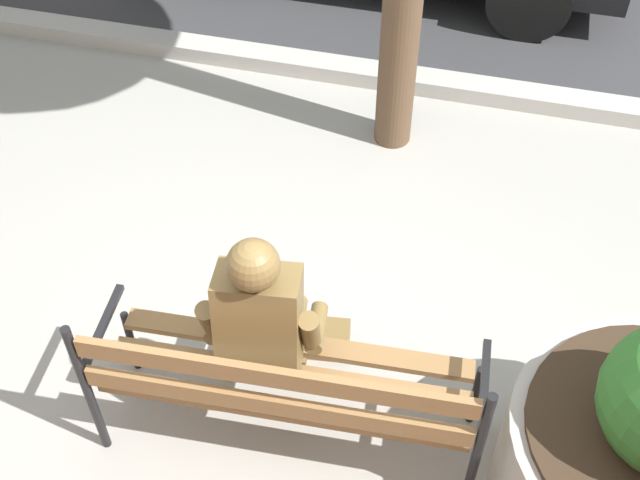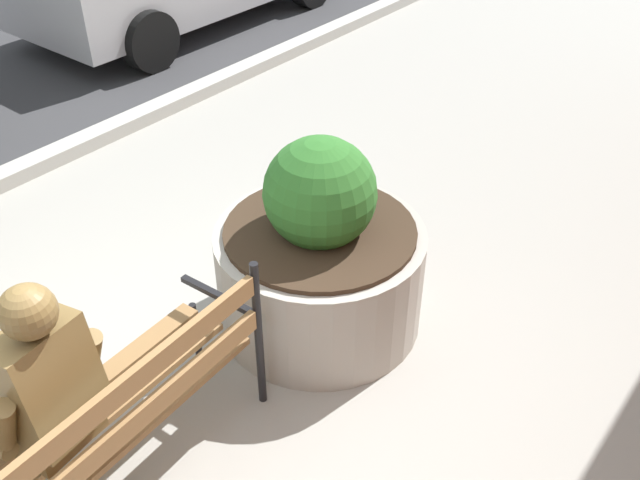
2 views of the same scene
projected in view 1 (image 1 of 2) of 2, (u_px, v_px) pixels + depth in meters
name	position (u px, v px, depth m)	size (l,w,h in m)	color
ground_plane	(257.00, 417.00, 4.29)	(80.00, 80.00, 0.00)	#9E9B93
curb_stone	(371.00, 74.00, 6.15)	(60.00, 0.20, 0.12)	#B2AFA8
park_bench	(284.00, 384.00, 3.79)	(1.83, 0.63, 0.95)	olive
bronze_statue_seated	(270.00, 325.00, 3.85)	(0.61, 0.82, 1.37)	brown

